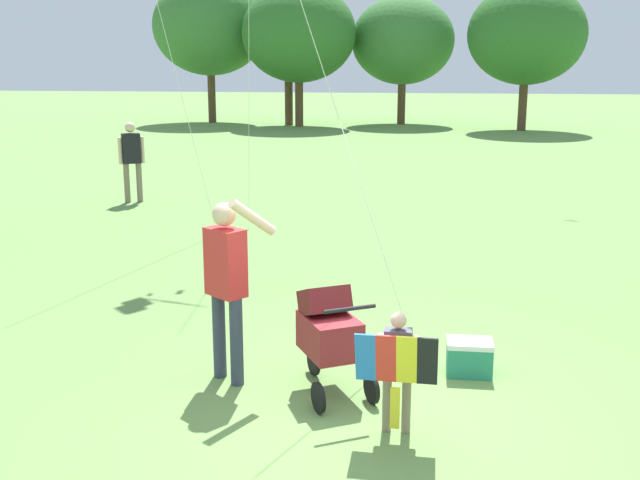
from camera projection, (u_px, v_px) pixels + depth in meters
name	position (u px, v px, depth m)	size (l,w,h in m)	color
ground_plane	(361.00, 417.00, 6.82)	(120.00, 120.00, 0.00)	#668E47
treeline_distant	(339.00, 34.00, 34.12)	(18.99, 6.78, 6.61)	brown
child_with_butterfly_kite	(397.00, 362.00, 6.38)	(0.67, 0.35, 1.06)	#7F705B
person_adult_flyer	(226.00, 275.00, 7.36)	(0.71, 0.48, 1.85)	#33384C
stroller	(329.00, 330.00, 7.23)	(0.84, 1.09, 1.03)	black
person_sitting_far	(132.00, 155.00, 16.56)	(0.49, 0.38, 1.72)	#7F705B
cooler_box	(469.00, 357.00, 7.71)	(0.45, 0.33, 0.35)	#288466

